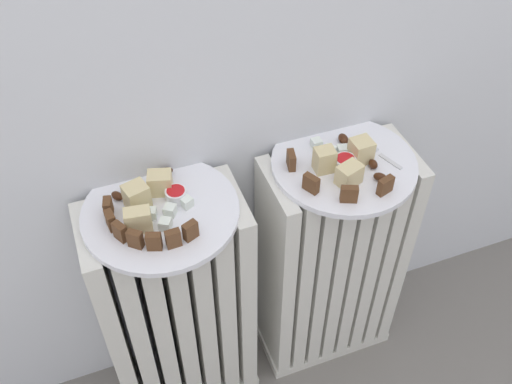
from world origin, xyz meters
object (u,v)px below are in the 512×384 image
radiator_left (177,310)px  jam_bowl_left (176,195)px  plate_right (344,164)px  jam_bowl_right (345,163)px  radiator_right (330,263)px  fork (381,155)px  plate_left (161,212)px

radiator_left → jam_bowl_left: size_ratio=15.36×
plate_right → jam_bowl_right: (-0.01, -0.02, 0.02)m
radiator_right → jam_bowl_left: size_ratio=15.36×
plate_right → jam_bowl_left: (-0.34, 0.01, 0.02)m
jam_bowl_right → fork: jam_bowl_right is taller
plate_right → fork: bearing=-7.5°
plate_left → radiator_left: bearing=-90.0°
fork → jam_bowl_right: bearing=-175.4°
plate_left → jam_bowl_left: jam_bowl_left is taller
jam_bowl_right → plate_right: bearing=63.2°
radiator_left → radiator_right: same height
radiator_left → jam_bowl_right: jam_bowl_right is taller
plate_right → radiator_right: bearing=-90.0°
jam_bowl_right → radiator_right: bearing=63.2°
radiator_right → jam_bowl_right: 0.34m
radiator_left → jam_bowl_right: (0.37, -0.02, 0.34)m
radiator_left → jam_bowl_right: bearing=-2.6°
jam_bowl_left → jam_bowl_right: 0.33m
radiator_left → jam_bowl_right: size_ratio=14.42×
jam_bowl_left → jam_bowl_right: (0.33, -0.03, 0.00)m
radiator_left → jam_bowl_left: 0.34m
radiator_right → fork: size_ratio=7.08×
radiator_left → plate_left: bearing=90.0°
plate_left → plate_right: bearing=0.0°
radiator_right → plate_right: size_ratio=2.14×
radiator_left → plate_left: plate_left is taller
jam_bowl_left → fork: jam_bowl_left is taller
radiator_left → jam_bowl_right: 0.50m
plate_left → jam_bowl_left: 0.04m
plate_left → jam_bowl_right: size_ratio=6.74×
radiator_left → plate_left: 0.32m
jam_bowl_right → fork: 0.09m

